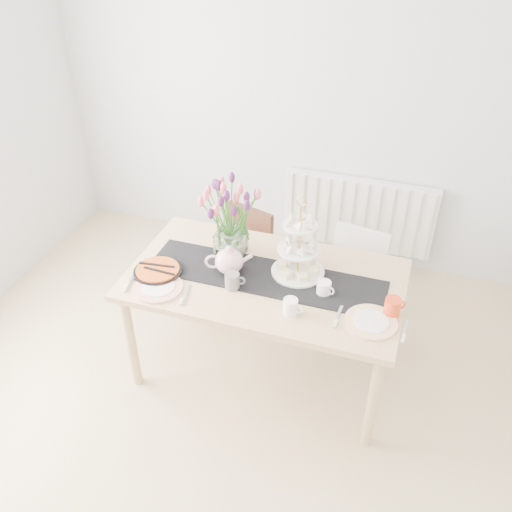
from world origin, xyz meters
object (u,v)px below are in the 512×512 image
(teapot, at_px, (229,261))
(tart_tin, at_px, (158,271))
(mug_grey, at_px, (232,281))
(dining_table, at_px, (265,287))
(radiator, at_px, (358,213))
(tulip_vase, at_px, (230,207))
(cake_stand, at_px, (299,255))
(plate_left, at_px, (158,288))
(plate_right, at_px, (371,322))
(chair_white, at_px, (353,276))
(chair_brown, at_px, (243,252))
(mug_white, at_px, (290,307))
(cream_jug, at_px, (324,288))
(mug_orange, at_px, (392,307))

(teapot, distance_m, tart_tin, 0.43)
(mug_grey, bearing_deg, dining_table, 26.89)
(radiator, relative_size, tulip_vase, 1.98)
(cake_stand, distance_m, mug_grey, 0.41)
(plate_left, height_order, plate_right, same)
(chair_white, bearing_deg, tulip_vase, -139.28)
(chair_brown, xyz_separation_m, mug_grey, (0.22, -0.78, 0.37))
(mug_grey, bearing_deg, radiator, 52.61)
(plate_left, bearing_deg, dining_table, 28.53)
(plate_left, bearing_deg, chair_brown, 78.99)
(mug_white, bearing_deg, plate_left, -168.27)
(cake_stand, xyz_separation_m, cream_jug, (0.18, -0.14, -0.09))
(teapot, height_order, mug_white, teapot)
(chair_brown, height_order, plate_right, plate_right)
(chair_brown, bearing_deg, tulip_vase, -61.69)
(radiator, bearing_deg, plate_right, -79.17)
(chair_brown, bearing_deg, chair_white, 14.67)
(dining_table, distance_m, chair_brown, 0.76)
(radiator, relative_size, dining_table, 0.75)
(tulip_vase, height_order, cream_jug, tulip_vase)
(mug_white, relative_size, plate_right, 0.34)
(plate_right, bearing_deg, chair_white, 103.94)
(cake_stand, bearing_deg, plate_right, -32.05)
(chair_brown, relative_size, cream_jug, 9.39)
(chair_brown, bearing_deg, radiator, 64.77)
(tulip_vase, xyz_separation_m, cake_stand, (0.44, -0.07, -0.20))
(plate_left, bearing_deg, mug_white, 2.38)
(radiator, height_order, plate_right, plate_right)
(teapot, xyz_separation_m, mug_orange, (0.95, -0.07, -0.03))
(mug_orange, bearing_deg, plate_left, 153.05)
(dining_table, relative_size, mug_white, 17.07)
(tulip_vase, relative_size, mug_white, 6.48)
(tulip_vase, distance_m, plate_right, 1.04)
(mug_grey, xyz_separation_m, mug_white, (0.37, -0.11, -0.00))
(tart_tin, bearing_deg, mug_grey, 1.29)
(tulip_vase, height_order, plate_right, tulip_vase)
(mug_white, bearing_deg, tulip_vase, 148.83)
(dining_table, distance_m, chair_white, 0.78)
(chair_brown, xyz_separation_m, tart_tin, (-0.25, -0.79, 0.33))
(teapot, distance_m, mug_grey, 0.15)
(radiator, relative_size, cake_stand, 2.61)
(dining_table, distance_m, tulip_vase, 0.51)
(chair_brown, xyz_separation_m, plate_right, (1.01, -0.83, 0.32))
(mug_orange, distance_m, plate_right, 0.15)
(radiator, distance_m, mug_orange, 1.59)
(radiator, xyz_separation_m, mug_orange, (0.40, -1.50, 0.35))
(chair_white, xyz_separation_m, tart_tin, (-1.06, -0.76, 0.33))
(dining_table, xyz_separation_m, teapot, (-0.21, -0.03, 0.16))
(radiator, xyz_separation_m, plate_left, (-0.88, -1.69, 0.31))
(mug_grey, relative_size, mug_orange, 0.95)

